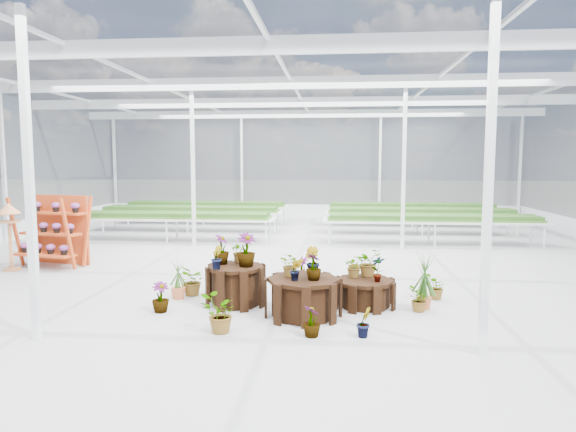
# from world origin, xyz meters

# --- Properties ---
(ground_plane) EXTENTS (24.00, 24.00, 0.00)m
(ground_plane) POSITION_xyz_m (0.00, 0.00, 0.00)
(ground_plane) COLOR gray
(ground_plane) RESTS_ON ground
(greenhouse_shell) EXTENTS (18.00, 24.00, 4.50)m
(greenhouse_shell) POSITION_xyz_m (0.00, 0.00, 2.25)
(greenhouse_shell) COLOR white
(greenhouse_shell) RESTS_ON ground
(steel_frame) EXTENTS (18.00, 24.00, 4.50)m
(steel_frame) POSITION_xyz_m (0.00, 0.00, 2.25)
(steel_frame) COLOR silver
(steel_frame) RESTS_ON ground
(nursery_benches) EXTENTS (16.00, 7.00, 0.84)m
(nursery_benches) POSITION_xyz_m (0.00, 7.20, 0.42)
(nursery_benches) COLOR silver
(nursery_benches) RESTS_ON ground
(plinth_tall) EXTENTS (1.27, 1.27, 0.68)m
(plinth_tall) POSITION_xyz_m (-0.58, -2.02, 0.34)
(plinth_tall) COLOR black
(plinth_tall) RESTS_ON ground
(plinth_mid) EXTENTS (1.34, 1.34, 0.63)m
(plinth_mid) POSITION_xyz_m (0.62, -2.62, 0.31)
(plinth_mid) COLOR black
(plinth_mid) RESTS_ON ground
(plinth_low) EXTENTS (1.33, 1.33, 0.46)m
(plinth_low) POSITION_xyz_m (1.62, -1.92, 0.23)
(plinth_low) COLOR black
(plinth_low) RESTS_ON ground
(shelf_rack) EXTENTS (1.72, 1.15, 1.67)m
(shelf_rack) POSITION_xyz_m (-5.51, 0.80, 0.83)
(shelf_rack) COLOR #B33E16
(shelf_rack) RESTS_ON ground
(bird_table) EXTENTS (0.38, 0.38, 1.54)m
(bird_table) POSITION_xyz_m (-6.18, 0.24, 0.77)
(bird_table) COLOR #BE7A47
(bird_table) RESTS_ON ground
(nursery_plants) EXTENTS (5.09, 3.29, 1.25)m
(nursery_plants) POSITION_xyz_m (0.30, -1.90, 0.47)
(nursery_plants) COLOR #284D1A
(nursery_plants) RESTS_ON ground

